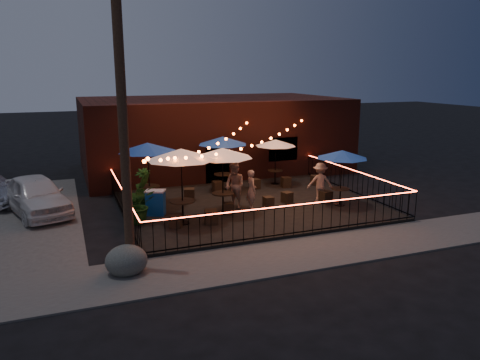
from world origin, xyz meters
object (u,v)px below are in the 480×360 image
at_px(utility_pole, 123,128).
at_px(cafe_table_1, 148,148).
at_px(boulder, 126,261).
at_px(cafe_table_0, 181,155).
at_px(cafe_table_2, 223,154).
at_px(cafe_table_4, 342,155).
at_px(cooler, 156,202).
at_px(cafe_table_3, 223,141).
at_px(cafe_table_5, 276,143).

distance_m(utility_pole, cafe_table_1, 6.25).
xyz_separation_m(utility_pole, boulder, (-0.14, -0.23, -3.60)).
bearing_deg(cafe_table_0, cafe_table_2, 21.98).
xyz_separation_m(cafe_table_2, cafe_table_4, (4.76, -0.70, -0.24)).
height_order(cafe_table_4, cooler, cafe_table_4).
distance_m(cafe_table_3, cafe_table_4, 5.40).
bearing_deg(utility_pole, boulder, -122.29).
distance_m(cafe_table_4, cooler, 7.51).
distance_m(cafe_table_1, cafe_table_2, 3.17).
relative_size(cafe_table_3, boulder, 2.43).
relative_size(cafe_table_1, boulder, 2.51).
distance_m(cafe_table_5, cooler, 7.13).
bearing_deg(cafe_table_2, cafe_table_3, 71.09).
bearing_deg(cooler, boulder, -86.92).
distance_m(cafe_table_1, boulder, 6.66).
height_order(utility_pole, cafe_table_4, utility_pole).
height_order(cafe_table_3, cooler, cafe_table_3).
bearing_deg(cafe_table_5, cafe_table_4, -78.34).
xyz_separation_m(cafe_table_5, cooler, (-6.33, -2.93, -1.48)).
distance_m(utility_pole, cafe_table_4, 9.49).
xyz_separation_m(cooler, boulder, (-1.72, -4.70, -0.24)).
height_order(cafe_table_0, cafe_table_2, cafe_table_0).
height_order(cafe_table_0, cafe_table_5, cafe_table_0).
height_order(cafe_table_4, cafe_table_5, cafe_table_4).
height_order(cafe_table_1, cafe_table_4, cafe_table_1).
distance_m(cafe_table_5, boulder, 11.22).
height_order(cafe_table_3, cafe_table_5, cafe_table_3).
xyz_separation_m(utility_pole, cafe_table_3, (5.15, 7.09, -1.60)).
xyz_separation_m(utility_pole, cafe_table_2, (4.03, 3.81, -1.55)).
distance_m(cafe_table_2, cafe_table_3, 3.47).
xyz_separation_m(cafe_table_4, cafe_table_5, (-0.89, 4.29, -0.09)).
bearing_deg(cafe_table_5, utility_pole, -136.88).
relative_size(cafe_table_1, cafe_table_5, 1.17).
distance_m(cafe_table_1, cooler, 2.31).
bearing_deg(cooler, utility_pole, -86.23).
xyz_separation_m(cafe_table_2, cooler, (-2.45, 0.66, -1.81)).
height_order(cafe_table_2, cooler, cafe_table_2).
distance_m(cafe_table_2, cooler, 3.12).
xyz_separation_m(cafe_table_0, boulder, (-2.42, -3.33, -2.22)).
bearing_deg(cafe_table_0, cafe_table_1, 103.75).
bearing_deg(cafe_table_4, cafe_table_5, 101.66).
bearing_deg(cafe_table_1, utility_pole, -105.29).
xyz_separation_m(cafe_table_2, boulder, (-4.17, -4.04, -2.05)).
height_order(cafe_table_5, cooler, cafe_table_5).
height_order(cafe_table_2, cafe_table_3, cafe_table_2).
relative_size(cafe_table_0, cafe_table_2, 1.19).
bearing_deg(cafe_table_5, cafe_table_2, -137.18).
bearing_deg(cafe_table_3, cafe_table_4, -47.61).
relative_size(cafe_table_2, cafe_table_5, 1.23).
distance_m(cafe_table_0, cooler, 2.51).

